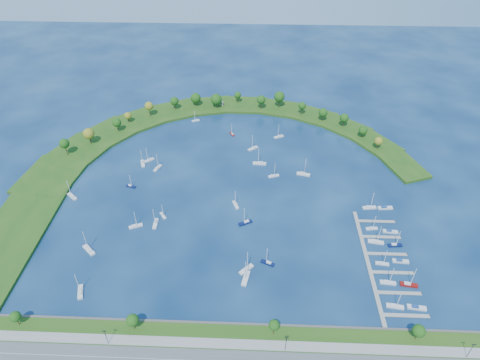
{
  "coord_description": "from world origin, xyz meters",
  "views": [
    {
      "loc": [
        13.78,
        -214.6,
        175.71
      ],
      "look_at": [
        5.0,
        5.0,
        4.0
      ],
      "focal_mm": 30.94,
      "sensor_mm": 36.0,
      "label": 1
    }
  ],
  "objects_px": {
    "moored_boat_18": "(136,226)",
    "docked_boat_4": "(382,263)",
    "dock_system": "(381,263)",
    "moored_boat_2": "(253,148)",
    "moored_boat_0": "(89,250)",
    "moored_boat_12": "(245,222)",
    "moored_boat_13": "(246,278)",
    "docked_boat_7": "(395,245)",
    "moored_boat_9": "(80,292)",
    "moored_boat_15": "(232,134)",
    "moored_boat_1": "(268,262)",
    "moored_boat_19": "(246,269)",
    "docked_boat_8": "(372,228)",
    "harbor_tower": "(222,104)",
    "moored_boat_11": "(143,163)",
    "docked_boat_10": "(369,207)",
    "docked_boat_5": "(400,261)",
    "docked_boat_6": "(376,241)",
    "docked_boat_9": "(390,231)",
    "moored_boat_16": "(131,186)",
    "moored_boat_17": "(274,176)",
    "moored_boat_20": "(156,223)",
    "moored_boat_8": "(303,174)",
    "docked_boat_3": "(409,284)",
    "moored_boat_10": "(72,196)",
    "moored_boat_4": "(260,163)",
    "moored_boat_7": "(149,160)",
    "moored_boat_6": "(279,136)",
    "docked_boat_2": "(388,282)",
    "docked_boat_1": "(416,307)",
    "moored_boat_3": "(236,204)",
    "docked_boat_0": "(395,306)",
    "docked_boat_11": "(385,208)",
    "moored_boat_21": "(158,168)",
    "moored_boat_5": "(196,120)"
  },
  "relations": [
    {
      "from": "moored_boat_8",
      "to": "moored_boat_16",
      "type": "bearing_deg",
      "value": -158.62
    },
    {
      "from": "moored_boat_10",
      "to": "docked_boat_8",
      "type": "distance_m",
      "value": 191.24
    },
    {
      "from": "moored_boat_18",
      "to": "docked_boat_4",
      "type": "height_order",
      "value": "moored_boat_18"
    },
    {
      "from": "moored_boat_11",
      "to": "docked_boat_10",
      "type": "bearing_deg",
      "value": 57.07
    },
    {
      "from": "moored_boat_0",
      "to": "moored_boat_1",
      "type": "bearing_deg",
      "value": -140.17
    },
    {
      "from": "moored_boat_18",
      "to": "docked_boat_7",
      "type": "xyz_separation_m",
      "value": [
        152.28,
        -9.41,
        -0.01
      ]
    },
    {
      "from": "moored_boat_12",
      "to": "moored_boat_6",
      "type": "bearing_deg",
      "value": -131.37
    },
    {
      "from": "moored_boat_10",
      "to": "moored_boat_5",
      "type": "bearing_deg",
      "value": -83.46
    },
    {
      "from": "dock_system",
      "to": "moored_boat_2",
      "type": "height_order",
      "value": "moored_boat_2"
    },
    {
      "from": "docked_boat_5",
      "to": "moored_boat_13",
      "type": "bearing_deg",
      "value": -165.72
    },
    {
      "from": "docked_boat_5",
      "to": "docked_boat_10",
      "type": "relative_size",
      "value": 0.71
    },
    {
      "from": "moored_boat_1",
      "to": "docked_boat_2",
      "type": "bearing_deg",
      "value": -165.48
    },
    {
      "from": "moored_boat_4",
      "to": "docked_boat_0",
      "type": "bearing_deg",
      "value": 123.71
    },
    {
      "from": "moored_boat_11",
      "to": "docked_boat_6",
      "type": "relative_size",
      "value": 0.95
    },
    {
      "from": "docked_boat_10",
      "to": "moored_boat_0",
      "type": "bearing_deg",
      "value": -172.36
    },
    {
      "from": "moored_boat_9",
      "to": "moored_boat_15",
      "type": "distance_m",
      "value": 170.74
    },
    {
      "from": "moored_boat_3",
      "to": "moored_boat_6",
      "type": "bearing_deg",
      "value": -40.74
    },
    {
      "from": "moored_boat_11",
      "to": "moored_boat_13",
      "type": "height_order",
      "value": "moored_boat_13"
    },
    {
      "from": "moored_boat_1",
      "to": "moored_boat_19",
      "type": "relative_size",
      "value": 0.85
    },
    {
      "from": "dock_system",
      "to": "moored_boat_15",
      "type": "height_order",
      "value": "moored_boat_15"
    },
    {
      "from": "moored_boat_1",
      "to": "docked_boat_2",
      "type": "xyz_separation_m",
      "value": [
        62.59,
        -10.84,
        0.02
      ]
    },
    {
      "from": "moored_boat_12",
      "to": "moored_boat_20",
      "type": "distance_m",
      "value": 54.53
    },
    {
      "from": "docked_boat_4",
      "to": "docked_boat_8",
      "type": "xyz_separation_m",
      "value": [
        0.0,
        27.19,
        -0.01
      ]
    },
    {
      "from": "moored_boat_11",
      "to": "docked_boat_3",
      "type": "distance_m",
      "value": 191.71
    },
    {
      "from": "moored_boat_16",
      "to": "moored_boat_18",
      "type": "bearing_deg",
      "value": -53.33
    },
    {
      "from": "moored_boat_6",
      "to": "moored_boat_17",
      "type": "bearing_deg",
      "value": 57.86
    },
    {
      "from": "docked_boat_8",
      "to": "harbor_tower",
      "type": "bearing_deg",
      "value": 116.41
    },
    {
      "from": "moored_boat_18",
      "to": "docked_boat_9",
      "type": "relative_size",
      "value": 1.35
    },
    {
      "from": "moored_boat_0",
      "to": "moored_boat_17",
      "type": "height_order",
      "value": "moored_boat_0"
    },
    {
      "from": "moored_boat_13",
      "to": "docked_boat_7",
      "type": "relative_size",
      "value": 1.22
    },
    {
      "from": "docked_boat_7",
      "to": "moored_boat_8",
      "type": "bearing_deg",
      "value": 119.79
    },
    {
      "from": "moored_boat_21",
      "to": "moored_boat_12",
      "type": "bearing_deg",
      "value": -107.58
    },
    {
      "from": "dock_system",
      "to": "moored_boat_7",
      "type": "bearing_deg",
      "value": 148.38
    },
    {
      "from": "moored_boat_7",
      "to": "docked_boat_0",
      "type": "xyz_separation_m",
      "value": [
        148.54,
        -119.46,
        0.02
      ]
    },
    {
      "from": "moored_boat_16",
      "to": "docked_boat_10",
      "type": "bearing_deg",
      "value": 12.93
    },
    {
      "from": "docked_boat_0",
      "to": "docked_boat_2",
      "type": "bearing_deg",
      "value": 98.69
    },
    {
      "from": "moored_boat_4",
      "to": "moored_boat_11",
      "type": "xyz_separation_m",
      "value": [
        -84.82,
        -3.34,
        -0.06
      ]
    },
    {
      "from": "moored_boat_4",
      "to": "docked_boat_11",
      "type": "bearing_deg",
      "value": 154.6
    },
    {
      "from": "docked_boat_9",
      "to": "moored_boat_10",
      "type": "bearing_deg",
      "value": 178.88
    },
    {
      "from": "harbor_tower",
      "to": "docked_boat_1",
      "type": "relative_size",
      "value": 0.41
    },
    {
      "from": "moored_boat_0",
      "to": "moored_boat_12",
      "type": "distance_m",
      "value": 91.5
    },
    {
      "from": "moored_boat_1",
      "to": "docked_boat_6",
      "type": "height_order",
      "value": "docked_boat_6"
    },
    {
      "from": "moored_boat_2",
      "to": "moored_boat_18",
      "type": "relative_size",
      "value": 1.02
    },
    {
      "from": "moored_boat_0",
      "to": "moored_boat_18",
      "type": "height_order",
      "value": "moored_boat_0"
    },
    {
      "from": "moored_boat_15",
      "to": "moored_boat_16",
      "type": "relative_size",
      "value": 0.94
    },
    {
      "from": "docked_boat_3",
      "to": "moored_boat_1",
      "type": "bearing_deg",
      "value": 178.93
    },
    {
      "from": "moored_boat_8",
      "to": "moored_boat_15",
      "type": "distance_m",
      "value": 73.76
    },
    {
      "from": "docked_boat_3",
      "to": "moored_boat_2",
      "type": "bearing_deg",
      "value": 131.67
    },
    {
      "from": "docked_boat_8",
      "to": "moored_boat_16",
      "type": "bearing_deg",
      "value": 159.69
    },
    {
      "from": "moored_boat_4",
      "to": "moored_boat_6",
      "type": "relative_size",
      "value": 1.21
    }
  ]
}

